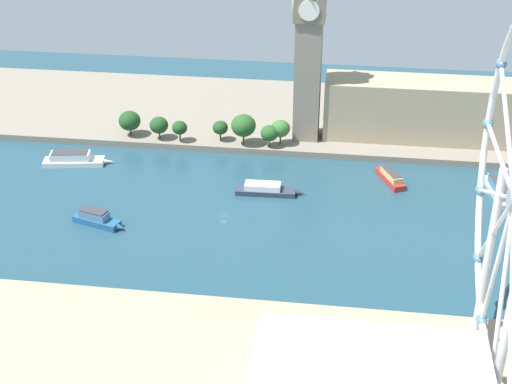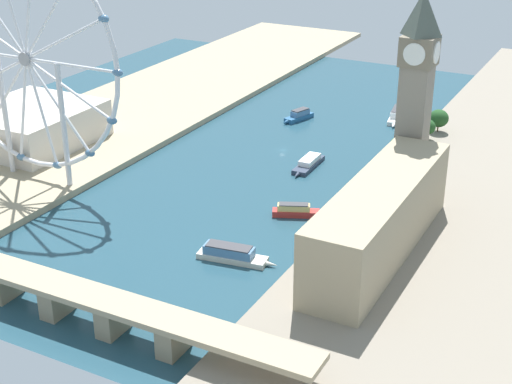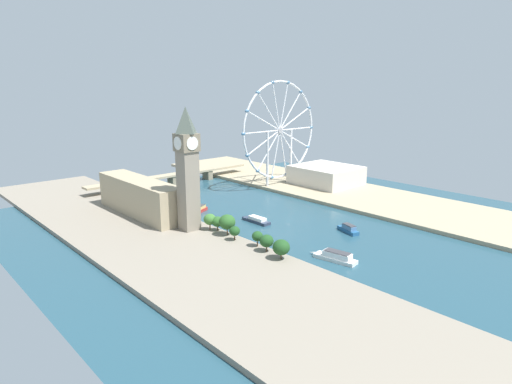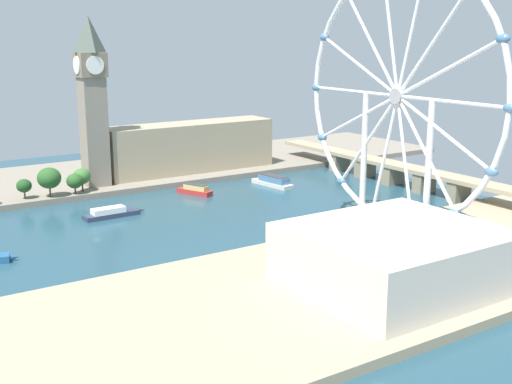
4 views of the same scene
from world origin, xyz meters
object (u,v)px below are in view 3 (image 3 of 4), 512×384
clock_tower (187,167)px  tour_boat_3 (335,257)px  parliament_block (140,197)px  tour_boat_2 (256,220)px  ferris_wheel (280,131)px  river_bridge (173,177)px  tour_boat_1 (199,210)px  riverside_hall (326,175)px  tour_boat_0 (348,229)px  tour_boat_4 (175,198)px

clock_tower → tour_boat_3: clock_tower is taller
parliament_block → tour_boat_2: 92.56m
ferris_wheel → tour_boat_3: ferris_wheel is taller
parliament_block → river_bridge: parliament_block is taller
clock_tower → tour_boat_2: clock_tower is taller
tour_boat_3 → tour_boat_1: bearing=-8.6°
river_bridge → riverside_hall: bearing=-44.5°
riverside_hall → tour_boat_3: (-148.22, -128.91, -9.61)m
clock_tower → tour_boat_3: (36.47, -100.06, -44.77)m
tour_boat_0 → river_bridge: bearing=20.6°
river_bridge → tour_boat_0: (12.58, -212.71, -5.87)m
parliament_block → tour_boat_4: bearing=28.3°
ferris_wheel → tour_boat_4: size_ratio=3.35×
ferris_wheel → tour_boat_3: bearing=-125.1°
tour_boat_2 → clock_tower: bearing=75.0°
tour_boat_1 → tour_boat_3: 138.35m
ferris_wheel → river_bridge: 120.18m
river_bridge → tour_boat_3: 242.25m
tour_boat_2 → tour_boat_4: bearing=5.6°
parliament_block → tour_boat_4: 55.17m
riverside_hall → parliament_block: bearing=171.5°
riverside_hall → tour_boat_0: bearing=-134.4°
tour_boat_0 → tour_boat_2: (-33.02, 60.74, -0.55)m
parliament_block → tour_boat_3: bearing=-74.6°
river_bridge → tour_boat_3: size_ratio=5.86×
parliament_block → tour_boat_3: size_ratio=3.17×
clock_tower → riverside_hall: bearing=8.9°
parliament_block → tour_boat_4: parliament_block is taller
parliament_block → riverside_hall: bearing=-8.5°
tour_boat_1 → riverside_hall: bearing=152.7°
parliament_block → tour_boat_1: 47.88m
ferris_wheel → river_bridge: size_ratio=0.56×
clock_tower → tour_boat_1: bearing=48.0°
clock_tower → tour_boat_0: size_ratio=3.81×
riverside_hall → river_bridge: (-112.49, 110.62, -3.86)m
parliament_block → tour_boat_3: (43.43, -157.56, -14.18)m
clock_tower → parliament_block: bearing=96.9°
riverside_hall → tour_boat_2: riverside_hall is taller
river_bridge → tour_boat_0: bearing=-86.6°
tour_boat_0 → tour_boat_4: bearing=33.2°
tour_boat_2 → tour_boat_3: (-15.29, -87.57, 0.67)m
tour_boat_3 → river_bridge: bearing=-17.9°
clock_tower → riverside_hall: clock_tower is taller
tour_boat_0 → ferris_wheel: bearing=-8.6°
tour_boat_3 → clock_tower: bearing=10.6°
clock_tower → river_bridge: size_ratio=0.46×
clock_tower → tour_boat_2: size_ratio=2.95×
clock_tower → tour_boat_0: clock_tower is taller
parliament_block → tour_boat_3: parliament_block is taller
tour_boat_0 → tour_boat_4: 162.27m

